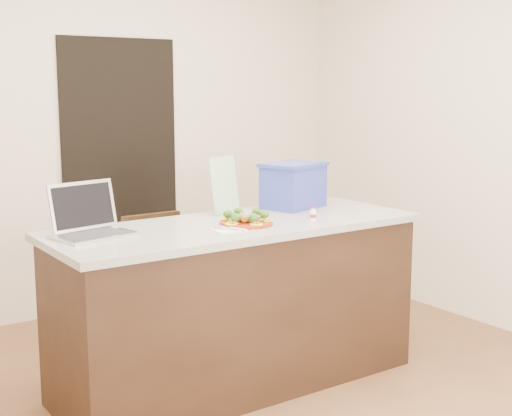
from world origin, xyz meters
TOP-DOWN VIEW (x-y plane):
  - ground at (0.00, 0.00)m, footprint 4.00×4.00m
  - room_shell at (0.00, 0.00)m, footprint 4.00×4.00m
  - doorway at (0.10, 1.98)m, footprint 0.90×0.02m
  - island at (0.00, 0.25)m, footprint 2.06×0.76m
  - plate at (0.01, 0.17)m, footprint 0.29×0.29m
  - meatballs at (0.00, 0.17)m, footprint 0.11×0.12m
  - broccoli at (0.01, 0.17)m, footprint 0.23×0.24m
  - pepper_rings at (0.01, 0.17)m, footprint 0.28×0.28m
  - napkin at (-0.15, 0.11)m, footprint 0.17×0.17m
  - fork at (-0.17, 0.12)m, footprint 0.10×0.16m
  - knife at (-0.12, 0.09)m, footprint 0.06×0.21m
  - yogurt_bottle at (0.39, 0.07)m, footprint 0.04×0.04m
  - laptop at (-0.78, 0.40)m, footprint 0.41×0.35m
  - leaflet at (0.10, 0.54)m, footprint 0.24×0.13m
  - blue_box at (0.55, 0.46)m, footprint 0.44×0.37m
  - chair at (-0.14, 0.92)m, footprint 0.39×0.39m

SIDE VIEW (x-z plane):
  - ground at x=0.00m, z-range 0.00..0.00m
  - island at x=0.00m, z-range 0.00..0.92m
  - chair at x=-0.14m, z-range 0.06..0.93m
  - napkin at x=-0.15m, z-range 0.92..0.93m
  - fork at x=-0.17m, z-range 0.93..0.93m
  - knife at x=-0.12m, z-range 0.93..0.93m
  - plate at x=0.01m, z-range 0.92..0.94m
  - pepper_rings at x=0.01m, z-range 0.94..0.95m
  - yogurt_bottle at x=0.39m, z-range 0.91..0.99m
  - meatballs at x=0.00m, z-range 0.94..0.98m
  - broccoli at x=0.01m, z-range 0.96..1.00m
  - laptop at x=-0.78m, z-range 0.86..1.12m
  - doorway at x=0.10m, z-range 0.00..2.00m
  - blue_box at x=0.55m, z-range 0.92..1.20m
  - leaflet at x=0.10m, z-range 0.92..1.25m
  - room_shell at x=0.00m, z-range -0.38..3.62m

